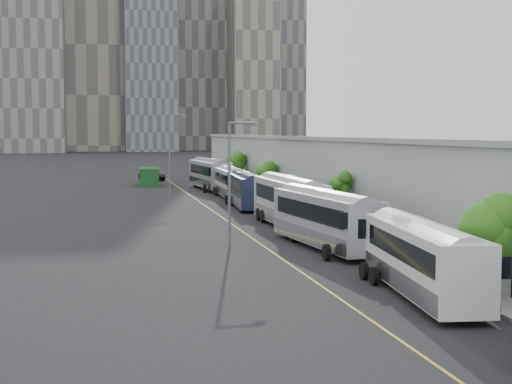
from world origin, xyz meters
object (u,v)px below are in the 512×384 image
object	(u,v)px
bus_3	(325,224)
bus_7	(210,177)
bus_5	(246,193)
street_lamp_near	(232,174)
bus_4	(289,206)
street_lamp_far	(171,150)
suv	(152,176)
bus_2	(422,265)
bus_6	(231,185)
shipping_container	(149,177)

from	to	relation	value
bus_3	bus_7	distance (m)	53.53
bus_5	bus_3	bearing A→B (deg)	-86.70
bus_5	street_lamp_near	xyz separation A→B (m)	(-5.80, -26.10, 3.35)
bus_3	bus_4	distance (m)	11.56
street_lamp_near	street_lamp_far	bearing A→B (deg)	90.83
street_lamp_far	suv	world-z (taller)	street_lamp_far
bus_4	bus_7	distance (m)	41.97
bus_2	bus_6	world-z (taller)	bus_6
bus_3	street_lamp_near	distance (m)	6.93
bus_3	bus_5	world-z (taller)	bus_3
bus_7	street_lamp_far	bearing A→B (deg)	-119.53
bus_5	street_lamp_near	bearing A→B (deg)	-99.29
suv	shipping_container	bearing A→B (deg)	-117.65
bus_2	suv	size ratio (longest dim) A/B	2.21
bus_5	suv	xyz separation A→B (m)	(-6.22, 46.12, -0.71)
bus_5	street_lamp_near	world-z (taller)	street_lamp_near
street_lamp_near	suv	bearing A→B (deg)	90.33
bus_5	bus_6	size ratio (longest dim) A/B	0.99
shipping_container	street_lamp_near	bearing A→B (deg)	-85.05
bus_5	suv	distance (m)	46.54
suv	bus_6	bearing A→B (deg)	-100.10
street_lamp_near	suv	size ratio (longest dim) A/B	1.49
bus_7	suv	world-z (taller)	bus_7
bus_4	street_lamp_near	distance (m)	11.89
suv	bus_5	bearing A→B (deg)	-103.76
bus_2	street_lamp_far	world-z (taller)	street_lamp_far
bus_2	suv	world-z (taller)	bus_2
street_lamp_far	bus_2	bearing A→B (deg)	-83.30
bus_2	suv	bearing A→B (deg)	99.92
bus_4	street_lamp_near	size ratio (longest dim) A/B	1.68
bus_3	shipping_container	bearing A→B (deg)	90.72
street_lamp_far	shipping_container	size ratio (longest dim) A/B	1.42
bus_7	street_lamp_far	xyz separation A→B (m)	(-6.33, -13.54, 3.81)
bus_4	shipping_container	world-z (taller)	bus_4
street_lamp_far	bus_7	bearing A→B (deg)	64.95
bus_2	bus_7	bearing A→B (deg)	96.00
bus_6	shipping_container	distance (m)	24.32
street_lamp_near	bus_4	bearing A→B (deg)	57.13
bus_2	bus_6	distance (m)	55.83
bus_3	bus_5	bearing A→B (deg)	84.12
bus_3	street_lamp_near	size ratio (longest dim) A/B	1.61
bus_3	street_lamp_far	bearing A→B (deg)	93.12
bus_6	bus_7	size ratio (longest dim) A/B	0.87
bus_2	street_lamp_near	xyz separation A→B (m)	(-5.95, 17.28, 3.34)
shipping_container	bus_2	bearing A→B (deg)	-81.07
bus_3	suv	world-z (taller)	bus_3
street_lamp_near	suv	world-z (taller)	street_lamp_near
bus_5	suv	world-z (taller)	bus_5
bus_3	bus_6	size ratio (longest dim) A/B	1.09
bus_5	bus_7	distance (m)	25.51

